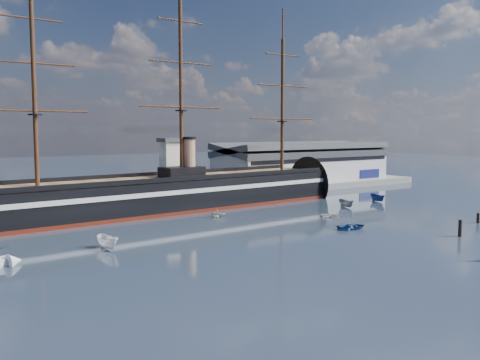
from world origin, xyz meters
TOP-DOWN VIEW (x-y plane):
  - ground at (0.00, 40.00)m, footprint 600.00×600.00m
  - quay at (10.00, 76.00)m, footprint 180.00×18.00m
  - warehouse at (58.00, 80.00)m, footprint 63.00×21.00m
  - quay_tower at (3.00, 73.00)m, footprint 5.00×5.00m
  - warship at (-4.57, 60.00)m, footprint 113.26×20.59m
  - motorboat_a at (-32.88, 28.74)m, footprint 7.11×2.65m
  - motorboat_b at (11.93, 17.14)m, footprint 2.47×3.91m
  - motorboat_c at (33.18, 37.89)m, footprint 6.57×3.37m
  - motorboat_d at (-0.83, 44.38)m, footprint 5.44×5.25m
  - motorboat_e at (19.58, 29.75)m, footprint 2.47×2.92m
  - motorboat_f at (47.98, 40.18)m, footprint 6.85×3.89m
  - piling_near_right at (22.25, 0.76)m, footprint 0.64×0.64m
  - piling_far_right at (38.40, 6.48)m, footprint 0.64×0.64m

SIDE VIEW (x-z plane):
  - ground at x=0.00m, z-range 0.00..0.00m
  - quay at x=10.00m, z-range -1.00..1.00m
  - motorboat_a at x=-32.88m, z-range -1.42..1.42m
  - motorboat_b at x=11.93m, z-range -0.85..0.85m
  - motorboat_c at x=33.18m, z-range -1.25..1.25m
  - motorboat_d at x=-0.83m, z-range -0.97..0.97m
  - motorboat_e at x=19.58m, z-range -0.65..0.65m
  - motorboat_f at x=47.98m, z-range -1.29..1.29m
  - piling_near_right at x=22.25m, z-range -1.88..1.88m
  - piling_far_right at x=38.40m, z-range -1.38..1.38m
  - warship at x=-4.57m, z-range -22.93..31.01m
  - warehouse at x=58.00m, z-range 2.18..13.78m
  - quay_tower at x=3.00m, z-range 2.25..17.25m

